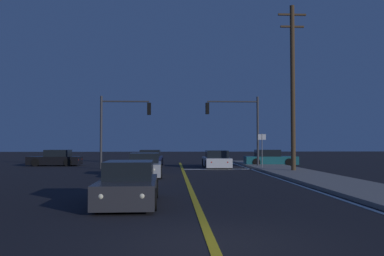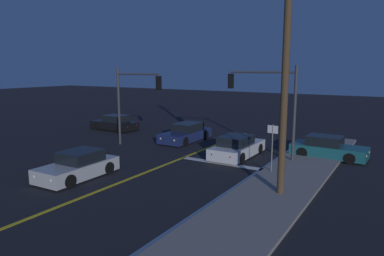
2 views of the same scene
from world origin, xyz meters
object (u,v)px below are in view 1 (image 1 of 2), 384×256
Objects in this scene: car_distant_tail_charcoal at (129,185)px; utility_pole_right at (293,85)px; car_mid_block_teal at (270,159)px; traffic_signal_near_right at (238,120)px; car_following_oncoming_silver at (145,166)px; car_far_approaching_white at (216,160)px; car_lead_oncoming_black at (56,159)px; traffic_signal_far_left at (120,120)px; car_side_waiting_navy at (150,159)px; street_sign_corner at (262,145)px.

car_distant_tail_charcoal is 16.77m from utility_pole_right.
traffic_signal_near_right reaches higher than car_mid_block_teal.
car_mid_block_teal and car_following_oncoming_silver have the same top height.
car_far_approaching_white is at bearing 129.57° from utility_pole_right.
car_mid_block_teal is 0.41× the size of utility_pole_right.
car_lead_oncoming_black is (-18.05, 0.54, 0.00)m from car_mid_block_teal.
traffic_signal_far_left is at bearing -71.05° from car_mid_block_teal.
car_distant_tail_charcoal is (0.42, -20.75, -0.00)m from car_side_waiting_navy.
traffic_signal_near_right is at bearing 11.22° from car_far_approaching_white.
car_far_approaching_white is at bearing 8.19° from traffic_signal_far_left.
car_distant_tail_charcoal is 17.76m from traffic_signal_far_left.
traffic_signal_far_left is (-9.13, -1.40, -0.14)m from traffic_signal_near_right.
traffic_signal_near_right reaches higher than car_far_approaching_white.
car_following_oncoming_silver is 1.61× the size of street_sign_corner.
car_side_waiting_navy is 20.76m from car_distant_tail_charcoal.
street_sign_corner is (10.37, -1.40, -1.88)m from traffic_signal_far_left.
utility_pole_right is at bearing -20.14° from traffic_signal_far_left.
car_side_waiting_navy is at bearing 155.93° from car_far_approaching_white.
traffic_signal_near_right is (1.79, 0.35, 3.17)m from car_far_approaching_white.
car_following_oncoming_silver is 11.08m from utility_pole_right.
street_sign_corner is at bearing -117.48° from car_distant_tail_charcoal.
car_lead_oncoming_black is at bearing 166.87° from car_far_approaching_white.
utility_pole_right is (11.77, -4.32, 2.08)m from traffic_signal_far_left.
car_following_oncoming_silver is 9.89m from street_sign_corner.
car_far_approaching_white is 9.51m from car_following_oncoming_silver.
car_side_waiting_navy and car_far_approaching_white have the same top height.
utility_pole_right is at bearing -64.36° from street_sign_corner.
car_following_oncoming_silver is at bearing -143.15° from car_lead_oncoming_black.
car_lead_oncoming_black is at bearing -89.57° from car_mid_block_teal.
utility_pole_right reaches higher than traffic_signal_near_right.
utility_pole_right reaches higher than street_sign_corner.
car_far_approaching_white is at bearing -102.71° from car_lead_oncoming_black.
car_distant_tail_charcoal is at bearing -81.76° from traffic_signal_far_left.
car_far_approaching_white is at bearing -123.16° from car_following_oncoming_silver.
car_far_approaching_white is 0.83× the size of traffic_signal_near_right.
car_far_approaching_white is 8.00m from traffic_signal_far_left.
car_mid_block_teal is at bearing -115.92° from car_distant_tail_charcoal.
utility_pole_right is (9.26, 13.00, 5.12)m from car_distant_tail_charcoal.
car_following_oncoming_silver is 11.28m from traffic_signal_near_right.
car_far_approaching_white is (5.24, -2.38, -0.00)m from car_side_waiting_navy.
traffic_signal_far_left is 12.71m from utility_pole_right.
street_sign_corner reaches higher than car_distant_tail_charcoal.
traffic_signal_far_left is (5.88, -4.22, 3.03)m from car_lead_oncoming_black.
traffic_signal_near_right is at bearing -51.14° from car_mid_block_teal.
car_following_oncoming_silver is at bearing -145.10° from street_sign_corner.
car_distant_tail_charcoal is 1.01× the size of car_lead_oncoming_black.
traffic_signal_near_right is 3.67m from street_sign_corner.
car_lead_oncoming_black is 0.39× the size of utility_pole_right.
car_following_oncoming_silver is 0.97× the size of car_distant_tail_charcoal.
street_sign_corner reaches higher than car_side_waiting_navy.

